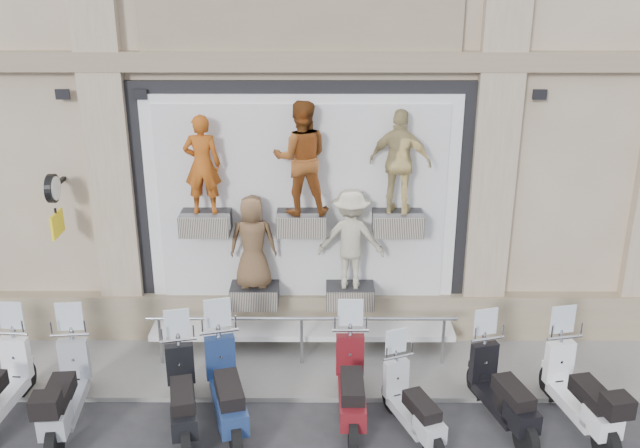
# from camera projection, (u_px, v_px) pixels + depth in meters

# --- Properties ---
(ground) EXTENTS (90.00, 90.00, 0.00)m
(ground) POSITION_uv_depth(u_px,v_px,m) (298.00, 445.00, 9.89)
(ground) COLOR #303033
(ground) RESTS_ON ground
(sidewalk) EXTENTS (16.00, 2.20, 0.08)m
(sidewalk) POSITION_uv_depth(u_px,v_px,m) (302.00, 362.00, 11.84)
(sidewalk) COLOR gray
(sidewalk) RESTS_ON ground
(shop_vitrine) EXTENTS (5.60, 0.83, 4.30)m
(shop_vitrine) POSITION_uv_depth(u_px,v_px,m) (308.00, 214.00, 11.60)
(shop_vitrine) COLOR black
(shop_vitrine) RESTS_ON ground
(guard_rail) EXTENTS (5.06, 0.10, 0.93)m
(guard_rail) POSITION_uv_depth(u_px,v_px,m) (302.00, 342.00, 11.59)
(guard_rail) COLOR #9EA0A5
(guard_rail) RESTS_ON ground
(clock_sign_bracket) EXTENTS (0.10, 0.80, 1.02)m
(clock_sign_bracket) POSITION_uv_depth(u_px,v_px,m) (54.00, 197.00, 11.22)
(clock_sign_bracket) COLOR black
(clock_sign_bracket) RESTS_ON ground
(scooter_c) EXTENTS (0.78, 2.10, 1.67)m
(scooter_c) POSITION_uv_depth(u_px,v_px,m) (63.00, 378.00, 9.96)
(scooter_c) COLOR #8E939A
(scooter_c) RESTS_ON ground
(scooter_d) EXTENTS (0.98, 2.04, 1.59)m
(scooter_d) POSITION_uv_depth(u_px,v_px,m) (181.00, 381.00, 9.94)
(scooter_d) COLOR black
(scooter_d) RESTS_ON ground
(scooter_e) EXTENTS (1.14, 2.19, 1.71)m
(scooter_e) POSITION_uv_depth(u_px,v_px,m) (226.00, 375.00, 9.99)
(scooter_e) COLOR navy
(scooter_e) RESTS_ON ground
(scooter_f) EXTENTS (0.59, 2.01, 1.63)m
(scooter_f) POSITION_uv_depth(u_px,v_px,m) (352.00, 372.00, 10.13)
(scooter_f) COLOR #5B0F15
(scooter_f) RESTS_ON ground
(scooter_g) EXTENTS (1.09, 1.80, 1.41)m
(scooter_g) POSITION_uv_depth(u_px,v_px,m) (413.00, 393.00, 9.82)
(scooter_g) COLOR #AAADB1
(scooter_g) RESTS_ON ground
(scooter_h) EXTENTS (1.05, 2.01, 1.56)m
(scooter_h) POSITION_uv_depth(u_px,v_px,m) (504.00, 379.00, 10.03)
(scooter_h) COLOR black
(scooter_h) RESTS_ON ground
(scooter_i) EXTENTS (0.98, 2.09, 1.64)m
(scooter_i) POSITION_uv_depth(u_px,v_px,m) (582.00, 380.00, 9.94)
(scooter_i) COLOR white
(scooter_i) RESTS_ON ground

